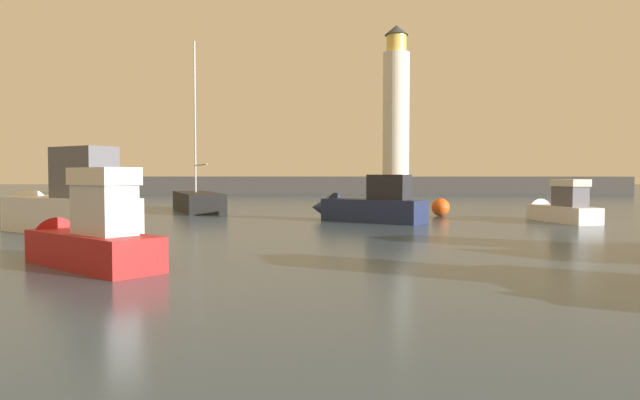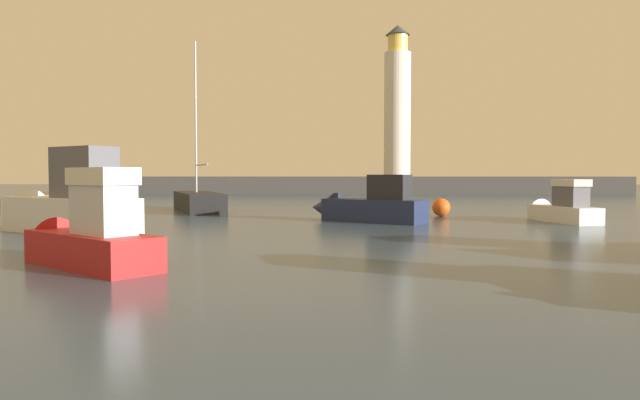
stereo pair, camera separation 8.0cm
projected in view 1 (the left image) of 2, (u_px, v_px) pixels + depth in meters
The scene contains 9 objects.
ground_plane at pixel (352, 212), 38.57m from camera, with size 220.65×220.65×0.00m, color #384C60.
breakwater at pixel (343, 185), 75.25m from camera, with size 71.22×6.73×2.21m, color #423F3D.
lighthouse at pixel (396, 105), 74.66m from camera, with size 3.38×3.38×19.31m.
motorboat_0 at pixel (83, 236), 15.69m from camera, with size 5.37×4.78×2.86m.
motorboat_1 at pixel (61, 205), 24.68m from camera, with size 8.14×6.13×3.76m.
motorboat_2 at pixel (363, 206), 30.51m from camera, with size 6.46×5.07×2.64m.
motorboat_3 at pixel (558, 208), 30.63m from camera, with size 2.53×5.77×2.43m.
sailboat_moored at pixel (198, 201), 38.91m from camera, with size 5.18×8.35×11.43m.
mooring_buoy at pixel (441, 207), 34.34m from camera, with size 1.06×1.06×1.06m, color #EA5919.
Camera 1 is at (-1.33, -1.76, 2.45)m, focal length 32.73 mm.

